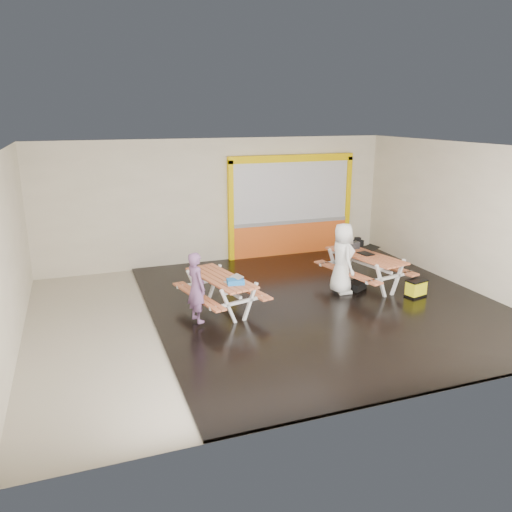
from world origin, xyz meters
name	(u,v)px	position (x,y,z in m)	size (l,w,h in m)	color
room	(271,233)	(0.00, 0.00, 1.75)	(10.02, 8.02, 3.52)	#BFB5A2
deck	(321,302)	(1.25, 0.00, 0.03)	(7.50, 7.98, 0.05)	black
kiosk	(291,208)	(2.20, 3.93, 1.44)	(3.88, 0.16, 3.00)	orange
picnic_table_left	(221,285)	(-1.02, 0.30, 0.61)	(1.78, 2.25, 0.80)	#DE7646
picnic_table_right	(365,262)	(2.71, 0.60, 0.65)	(1.87, 2.40, 0.86)	#DE7646
person_left	(196,287)	(-1.68, -0.27, 0.83)	(0.52, 0.34, 1.43)	#754D7A
person_right	(342,258)	(1.95, 0.38, 0.89)	(0.82, 0.53, 1.67)	white
laptop_left	(233,281)	(-0.89, -0.16, 0.84)	(0.39, 0.36, 0.14)	silver
laptop_right	(368,251)	(2.80, 0.65, 0.91)	(0.49, 0.44, 0.18)	black
blue_pouch	(235,282)	(-0.86, -0.25, 0.85)	(0.34, 0.24, 0.10)	blue
toolbox	(351,245)	(2.67, 1.19, 0.94)	(0.41, 0.23, 0.23)	black
backpack	(357,246)	(3.07, 1.56, 0.78)	(0.30, 0.21, 0.47)	black
dark_case	(356,286)	(2.42, 0.46, 0.14)	(0.46, 0.35, 0.17)	black
fluke_bag	(416,288)	(3.46, -0.44, 0.24)	(0.52, 0.40, 0.40)	black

